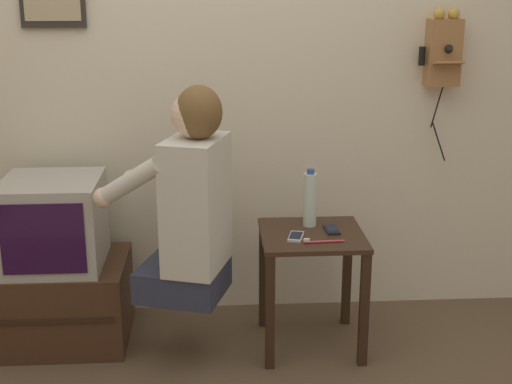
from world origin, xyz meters
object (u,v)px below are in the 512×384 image
Objects in this scene: cell_phone_held at (296,236)px; toothbrush at (321,241)px; television at (53,223)px; person at (190,201)px; cell_phone_spare at (332,230)px; water_bottle at (310,199)px; wall_phone_antique at (443,51)px.

cell_phone_held is 0.74× the size of toothbrush.
cell_phone_held is at bearing -8.79° from television.
person is 2.08× the size of television.
cell_phone_held is (1.10, -0.17, -0.03)m from television.
television reaches higher than cell_phone_spare.
toothbrush is (0.02, -0.23, -0.12)m from water_bottle.
cell_phone_held is 0.12m from toothbrush.
toothbrush is at bearing -85.04° from water_bottle.
person reaches higher than television.
toothbrush is at bearing -11.26° from television.
cell_phone_spare is at bearing -28.58° from toothbrush.
person reaches higher than cell_phone_held.
cell_phone_held is at bearing 53.08° from toothbrush.
television is at bearing 174.16° from cell_phone_spare.
person reaches higher than cell_phone_spare.
wall_phone_antique is 4.05× the size of toothbrush.
television is 3.59× the size of cell_phone_spare.
television is 1.23m from toothbrush.
water_bottle reaches higher than toothbrush.
television is 1.12m from cell_phone_held.
television reaches higher than toothbrush.
person is 3.43× the size of water_bottle.
wall_phone_antique is 5.50× the size of cell_phone_held.
person is 5.12× the size of toothbrush.
person reaches higher than water_bottle.
water_bottle is (-0.09, 0.08, 0.12)m from cell_phone_spare.
wall_phone_antique is 5.91× the size of cell_phone_spare.
cell_phone_spare is at bearing -41.19° from water_bottle.
water_bottle is at bearing -51.39° from person.
wall_phone_antique reaches higher than cell_phone_held.
toothbrush is at bearing -19.21° from cell_phone_held.
water_bottle is 0.26m from toothbrush.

